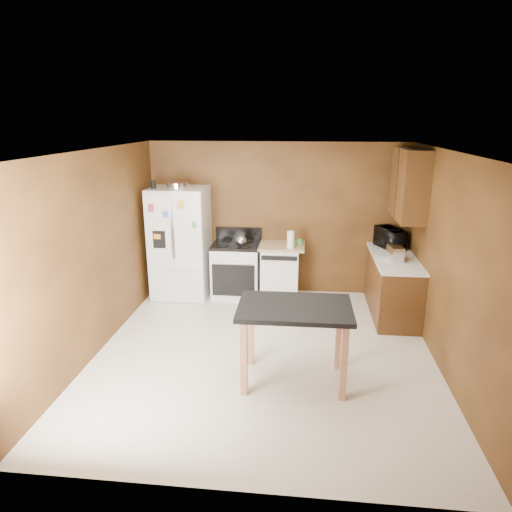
% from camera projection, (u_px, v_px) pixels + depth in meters
% --- Properties ---
extents(floor, '(4.50, 4.50, 0.00)m').
position_uv_depth(floor, '(264.00, 353.00, 5.77)').
color(floor, white).
rests_on(floor, ground).
extents(ceiling, '(4.50, 4.50, 0.00)m').
position_uv_depth(ceiling, '(265.00, 151.00, 5.05)').
color(ceiling, white).
rests_on(ceiling, ground).
extents(wall_back, '(4.20, 0.00, 4.20)m').
position_uv_depth(wall_back, '(277.00, 219.00, 7.55)').
color(wall_back, brown).
rests_on(wall_back, ground).
extents(wall_front, '(4.20, 0.00, 4.20)m').
position_uv_depth(wall_front, '(237.00, 351.00, 3.27)').
color(wall_front, brown).
rests_on(wall_front, ground).
extents(wall_left, '(0.00, 4.50, 4.50)m').
position_uv_depth(wall_left, '(96.00, 254.00, 5.63)').
color(wall_left, brown).
rests_on(wall_left, ground).
extents(wall_right, '(0.00, 4.50, 4.50)m').
position_uv_depth(wall_right, '(448.00, 265.00, 5.19)').
color(wall_right, brown).
rests_on(wall_right, ground).
extents(roasting_pan, '(0.36, 0.36, 0.09)m').
position_uv_depth(roasting_pan, '(178.00, 185.00, 7.13)').
color(roasting_pan, silver).
rests_on(roasting_pan, refrigerator).
extents(pen_cup, '(0.08, 0.08, 0.12)m').
position_uv_depth(pen_cup, '(153.00, 185.00, 7.09)').
color(pen_cup, black).
rests_on(pen_cup, refrigerator).
extents(kettle, '(0.18, 0.18, 0.18)m').
position_uv_depth(kettle, '(241.00, 241.00, 7.23)').
color(kettle, silver).
rests_on(kettle, gas_range).
extents(paper_towel, '(0.15, 0.15, 0.27)m').
position_uv_depth(paper_towel, '(291.00, 240.00, 7.15)').
color(paper_towel, white).
rests_on(paper_towel, dishwasher).
extents(green_canister, '(0.11, 0.11, 0.10)m').
position_uv_depth(green_canister, '(299.00, 242.00, 7.33)').
color(green_canister, green).
rests_on(green_canister, dishwasher).
extents(toaster, '(0.21, 0.30, 0.20)m').
position_uv_depth(toaster, '(395.00, 253.00, 6.51)').
color(toaster, silver).
rests_on(toaster, right_cabinets).
extents(microwave, '(0.53, 0.62, 0.29)m').
position_uv_depth(microwave, '(390.00, 239.00, 7.14)').
color(microwave, black).
rests_on(microwave, right_cabinets).
extents(refrigerator, '(0.90, 0.80, 1.80)m').
position_uv_depth(refrigerator, '(180.00, 243.00, 7.44)').
color(refrigerator, white).
rests_on(refrigerator, ground).
extents(gas_range, '(0.76, 0.68, 1.10)m').
position_uv_depth(gas_range, '(236.00, 269.00, 7.54)').
color(gas_range, white).
rests_on(gas_range, ground).
extents(dishwasher, '(0.78, 0.63, 0.89)m').
position_uv_depth(dishwasher, '(280.00, 271.00, 7.49)').
color(dishwasher, white).
rests_on(dishwasher, ground).
extents(right_cabinets, '(0.63, 1.58, 2.45)m').
position_uv_depth(right_cabinets, '(397.00, 256.00, 6.73)').
color(right_cabinets, '#5B3419').
rests_on(right_cabinets, ground).
extents(island, '(1.24, 0.84, 0.91)m').
position_uv_depth(island, '(295.00, 318.00, 4.96)').
color(island, black).
rests_on(island, ground).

